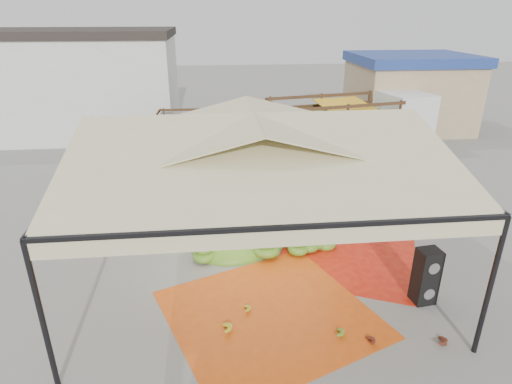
{
  "coord_description": "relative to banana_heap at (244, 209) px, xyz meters",
  "views": [
    {
      "loc": [
        -1.02,
        -10.12,
        6.27
      ],
      "look_at": [
        0.2,
        1.5,
        1.3
      ],
      "focal_mm": 30.0,
      "sensor_mm": 36.0,
      "label": 1
    }
  ],
  "objects": [
    {
      "name": "ground",
      "position": [
        0.15,
        -1.75,
        -0.65
      ],
      "size": [
        90.0,
        90.0,
        0.0
      ],
      "primitive_type": "plane",
      "color": "slate",
      "rests_on": "ground"
    },
    {
      "name": "canopy_tent",
      "position": [
        0.15,
        -1.75,
        2.65
      ],
      "size": [
        8.1,
        8.1,
        4.0
      ],
      "color": "black",
      "rests_on": "ground"
    },
    {
      "name": "building_white",
      "position": [
        -9.85,
        12.25,
        2.06
      ],
      "size": [
        14.3,
        6.3,
        5.4
      ],
      "color": "silver",
      "rests_on": "ground"
    },
    {
      "name": "building_tan",
      "position": [
        10.15,
        11.25,
        1.42
      ],
      "size": [
        6.3,
        5.3,
        4.1
      ],
      "color": "tan",
      "rests_on": "ground"
    },
    {
      "name": "tarp_left",
      "position": [
        0.23,
        -4.2,
        -0.65
      ],
      "size": [
        5.41,
        5.3,
        0.01
      ],
      "primitive_type": "cube",
      "rotation": [
        0.0,
        0.0,
        0.38
      ],
      "color": "#DB5414",
      "rests_on": "ground"
    },
    {
      "name": "tarp_right",
      "position": [
        2.76,
        -1.87,
        -0.65
      ],
      "size": [
        4.82,
        4.92,
        0.01
      ],
      "primitive_type": "cube",
      "rotation": [
        0.0,
        0.0,
        -0.41
      ],
      "color": "red",
      "rests_on": "ground"
    },
    {
      "name": "banana_heap",
      "position": [
        0.0,
        0.0,
        0.0
      ],
      "size": [
        7.35,
        6.66,
        1.3
      ],
      "primitive_type": "ellipsoid",
      "rotation": [
        0.0,
        0.0,
        0.32
      ],
      "color": "#417618",
      "rests_on": "ground"
    },
    {
      "name": "hand_yellow_a",
      "position": [
        -0.33,
        -4.03,
        -0.56
      ],
      "size": [
        0.41,
        0.34,
        0.18
      ],
      "primitive_type": "ellipsoid",
      "rotation": [
        0.0,
        0.0,
        0.06
      ],
      "color": "gold",
      "rests_on": "ground"
    },
    {
      "name": "hand_yellow_b",
      "position": [
        -0.82,
        -4.66,
        -0.54
      ],
      "size": [
        0.55,
        0.48,
        0.23
      ],
      "primitive_type": "ellipsoid",
      "rotation": [
        0.0,
        0.0,
        0.13
      ],
      "color": "gold",
      "rests_on": "ground"
    },
    {
      "name": "hand_red_a",
      "position": [
        3.54,
        -5.45,
        -0.55
      ],
      "size": [
        0.57,
        0.54,
        0.2
      ],
      "primitive_type": "ellipsoid",
      "rotation": [
        0.0,
        0.0,
        -0.52
      ],
      "color": "#5C2915",
      "rests_on": "ground"
    },
    {
      "name": "hand_red_b",
      "position": [
        2.11,
        -5.31,
        -0.57
      ],
      "size": [
        0.39,
        0.33,
        0.17
      ],
      "primitive_type": "ellipsoid",
      "rotation": [
        0.0,
        0.0,
        0.06
      ],
      "color": "#582114",
      "rests_on": "ground"
    },
    {
      "name": "hand_green",
      "position": [
        1.54,
        -5.0,
        -0.56
      ],
      "size": [
        0.5,
        0.45,
        0.19
      ],
      "primitive_type": "ellipsoid",
      "rotation": [
        0.0,
        0.0,
        -0.29
      ],
      "color": "#487D1A",
      "rests_on": "ground"
    },
    {
      "name": "hanging_bunches",
      "position": [
        0.35,
        -2.25,
        1.97
      ],
      "size": [
        4.74,
        0.24,
        0.2
      ],
      "color": "#437919",
      "rests_on": "ground"
    },
    {
      "name": "speaker_stack",
      "position": [
        3.85,
        -4.1,
        0.03
      ],
      "size": [
        0.54,
        0.49,
        1.36
      ],
      "rotation": [
        0.0,
        0.0,
        0.12
      ],
      "color": "black",
      "rests_on": "ground"
    },
    {
      "name": "banana_leaves",
      "position": [
        -3.55,
        -0.12,
        -0.65
      ],
      "size": [
        0.96,
        1.36,
        3.7
      ],
      "primitive_type": null,
      "color": "#36731E",
      "rests_on": "ground"
    },
    {
      "name": "vendor",
      "position": [
        0.82,
        3.61,
        0.33
      ],
      "size": [
        0.73,
        0.49,
        1.97
      ],
      "primitive_type": "imported",
      "rotation": [
        0.0,
        0.0,
        3.17
      ],
      "color": "gray",
      "rests_on": "ground"
    },
    {
      "name": "truck_left",
      "position": [
        -0.14,
        7.56,
        0.61
      ],
      "size": [
        6.01,
        2.24,
        2.04
      ],
      "rotation": [
        0.0,
        0.0,
        -0.03
      ],
      "color": "#493518",
      "rests_on": "ground"
    },
    {
      "name": "truck_right",
      "position": [
        5.99,
        7.49,
        0.97
      ],
      "size": [
        8.04,
        4.09,
        2.64
      ],
      "rotation": [
        0.0,
        0.0,
        0.2
      ],
      "color": "#51371B",
      "rests_on": "ground"
    }
  ]
}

